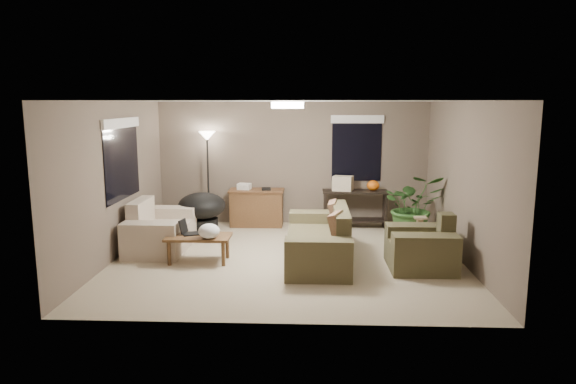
{
  "coord_description": "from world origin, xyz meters",
  "views": [
    {
      "loc": [
        0.34,
        -7.97,
        2.47
      ],
      "look_at": [
        0.0,
        0.2,
        1.05
      ],
      "focal_mm": 32.0,
      "sensor_mm": 36.0,
      "label": 1
    }
  ],
  "objects_px": {
    "console_table": "(355,206)",
    "cat_scratching_post": "(419,232)",
    "main_sofa": "(320,243)",
    "coffee_table": "(199,240)",
    "loveseat": "(159,232)",
    "armchair": "(422,249)",
    "houseplant": "(413,213)",
    "floor_lamp": "(207,147)",
    "desk": "(257,207)",
    "papasan_chair": "(202,210)"
  },
  "relations": [
    {
      "from": "console_table",
      "to": "houseplant",
      "type": "xyz_separation_m",
      "value": [
        0.99,
        -0.8,
        0.03
      ]
    },
    {
      "from": "main_sofa",
      "to": "houseplant",
      "type": "bearing_deg",
      "value": 40.09
    },
    {
      "from": "floor_lamp",
      "to": "papasan_chair",
      "type": "bearing_deg",
      "value": -88.9
    },
    {
      "from": "console_table",
      "to": "papasan_chair",
      "type": "distance_m",
      "value": 3.03
    },
    {
      "from": "main_sofa",
      "to": "papasan_chair",
      "type": "height_order",
      "value": "main_sofa"
    },
    {
      "from": "armchair",
      "to": "coffee_table",
      "type": "relative_size",
      "value": 1.0
    },
    {
      "from": "cat_scratching_post",
      "to": "floor_lamp",
      "type": "bearing_deg",
      "value": 162.05
    },
    {
      "from": "coffee_table",
      "to": "desk",
      "type": "relative_size",
      "value": 0.91
    },
    {
      "from": "papasan_chair",
      "to": "cat_scratching_post",
      "type": "bearing_deg",
      "value": -7.98
    },
    {
      "from": "coffee_table",
      "to": "floor_lamp",
      "type": "xyz_separation_m",
      "value": [
        -0.32,
        2.48,
        1.24
      ]
    },
    {
      "from": "armchair",
      "to": "desk",
      "type": "bearing_deg",
      "value": 136.61
    },
    {
      "from": "console_table",
      "to": "main_sofa",
      "type": "bearing_deg",
      "value": -108.09
    },
    {
      "from": "loveseat",
      "to": "console_table",
      "type": "distance_m",
      "value": 3.88
    },
    {
      "from": "main_sofa",
      "to": "cat_scratching_post",
      "type": "distance_m",
      "value": 2.06
    },
    {
      "from": "loveseat",
      "to": "papasan_chair",
      "type": "relative_size",
      "value": 1.5
    },
    {
      "from": "coffee_table",
      "to": "loveseat",
      "type": "bearing_deg",
      "value": 139.64
    },
    {
      "from": "main_sofa",
      "to": "loveseat",
      "type": "relative_size",
      "value": 1.38
    },
    {
      "from": "floor_lamp",
      "to": "houseplant",
      "type": "distance_m",
      "value": 4.21
    },
    {
      "from": "loveseat",
      "to": "cat_scratching_post",
      "type": "distance_m",
      "value": 4.55
    },
    {
      "from": "papasan_chair",
      "to": "houseplant",
      "type": "relative_size",
      "value": 0.89
    },
    {
      "from": "main_sofa",
      "to": "houseplant",
      "type": "distance_m",
      "value": 2.27
    },
    {
      "from": "loveseat",
      "to": "floor_lamp",
      "type": "bearing_deg",
      "value": 73.67
    },
    {
      "from": "main_sofa",
      "to": "papasan_chair",
      "type": "distance_m",
      "value": 2.74
    },
    {
      "from": "desk",
      "to": "houseplant",
      "type": "relative_size",
      "value": 0.91
    },
    {
      "from": "coffee_table",
      "to": "floor_lamp",
      "type": "height_order",
      "value": "floor_lamp"
    },
    {
      "from": "desk",
      "to": "houseplant",
      "type": "bearing_deg",
      "value": -15.81
    },
    {
      "from": "papasan_chair",
      "to": "houseplant",
      "type": "distance_m",
      "value": 3.95
    },
    {
      "from": "main_sofa",
      "to": "console_table",
      "type": "xyz_separation_m",
      "value": [
        0.74,
        2.26,
        0.14
      ]
    },
    {
      "from": "floor_lamp",
      "to": "desk",
      "type": "bearing_deg",
      "value": -2.13
    },
    {
      "from": "console_table",
      "to": "cat_scratching_post",
      "type": "height_order",
      "value": "console_table"
    },
    {
      "from": "main_sofa",
      "to": "papasan_chair",
      "type": "relative_size",
      "value": 2.06
    },
    {
      "from": "armchair",
      "to": "cat_scratching_post",
      "type": "xyz_separation_m",
      "value": [
        0.25,
        1.35,
        -0.08
      ]
    },
    {
      "from": "armchair",
      "to": "papasan_chair",
      "type": "distance_m",
      "value": 4.2
    },
    {
      "from": "armchair",
      "to": "main_sofa",
      "type": "bearing_deg",
      "value": 168.33
    },
    {
      "from": "main_sofa",
      "to": "floor_lamp",
      "type": "bearing_deg",
      "value": 133.66
    },
    {
      "from": "main_sofa",
      "to": "coffee_table",
      "type": "height_order",
      "value": "main_sofa"
    },
    {
      "from": "papasan_chair",
      "to": "floor_lamp",
      "type": "relative_size",
      "value": 0.56
    },
    {
      "from": "loveseat",
      "to": "console_table",
      "type": "relative_size",
      "value": 1.23
    },
    {
      "from": "console_table",
      "to": "cat_scratching_post",
      "type": "xyz_separation_m",
      "value": [
        1.04,
        -1.22,
        -0.22
      ]
    },
    {
      "from": "coffee_table",
      "to": "houseplant",
      "type": "height_order",
      "value": "houseplant"
    },
    {
      "from": "coffee_table",
      "to": "floor_lamp",
      "type": "bearing_deg",
      "value": 97.36
    },
    {
      "from": "desk",
      "to": "loveseat",
      "type": "bearing_deg",
      "value": -131.04
    },
    {
      "from": "console_table",
      "to": "desk",
      "type": "bearing_deg",
      "value": 178.88
    },
    {
      "from": "houseplant",
      "to": "cat_scratching_post",
      "type": "bearing_deg",
      "value": -84.17
    },
    {
      "from": "papasan_chair",
      "to": "coffee_table",
      "type": "bearing_deg",
      "value": -80.03
    },
    {
      "from": "main_sofa",
      "to": "coffee_table",
      "type": "distance_m",
      "value": 1.92
    },
    {
      "from": "coffee_table",
      "to": "houseplant",
      "type": "distance_m",
      "value": 3.98
    },
    {
      "from": "floor_lamp",
      "to": "loveseat",
      "type": "bearing_deg",
      "value": -106.33
    },
    {
      "from": "loveseat",
      "to": "houseplant",
      "type": "bearing_deg",
      "value": 11.17
    },
    {
      "from": "loveseat",
      "to": "armchair",
      "type": "height_order",
      "value": "same"
    }
  ]
}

